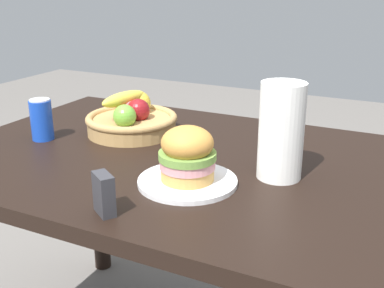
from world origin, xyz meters
The scene contains 7 objects.
dining_table centered at (0.00, 0.00, 0.65)m, with size 1.40×0.90×0.75m.
plate centered at (0.07, -0.16, 0.76)m, with size 0.24×0.24×0.01m, color white.
sandwich centered at (0.07, -0.16, 0.83)m, with size 0.14×0.14×0.13m.
soda_can centered at (-0.48, -0.06, 0.81)m, with size 0.07×0.07×0.13m.
fruit_basket centered at (-0.27, 0.12, 0.80)m, with size 0.29×0.29×0.14m.
paper_towel_roll centered at (0.26, -0.02, 0.87)m, with size 0.11×0.11×0.24m, color white.
napkin_holder centered at (-0.02, -0.37, 0.80)m, with size 0.06×0.03×0.09m, color #333338.
Camera 1 is at (0.55, -1.11, 1.23)m, focal length 44.97 mm.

